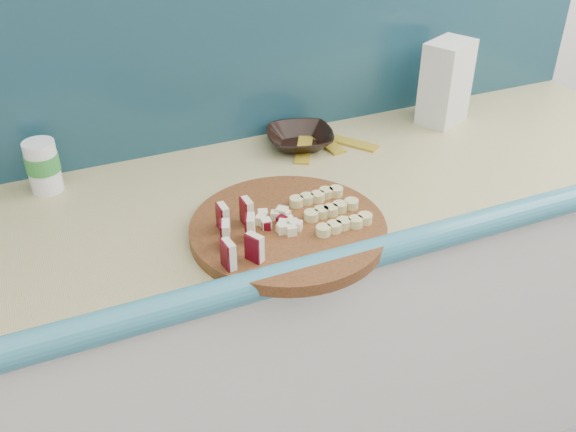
{
  "coord_description": "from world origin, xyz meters",
  "views": [
    {
      "loc": [
        -0.34,
        0.34,
        1.65
      ],
      "look_at": [
        0.09,
        1.33,
        0.95
      ],
      "focal_mm": 40.0,
      "sensor_mm": 36.0,
      "label": 1
    }
  ],
  "objects": [
    {
      "name": "apple_chunks",
      "position": [
        0.07,
        1.33,
        0.94
      ],
      "size": [
        0.06,
        0.07,
        0.02
      ],
      "color": "#F7F1C6",
      "rests_on": "cutting_board"
    },
    {
      "name": "flour_bag",
      "position": [
        0.7,
        1.66,
        1.02
      ],
      "size": [
        0.16,
        0.14,
        0.22
      ],
      "primitive_type": "cube",
      "rotation": [
        0.0,
        0.0,
        0.45
      ],
      "color": "silver",
      "rests_on": "kitchen_counter"
    },
    {
      "name": "brown_bowl",
      "position": [
        0.28,
        1.68,
        0.93
      ],
      "size": [
        0.2,
        0.2,
        0.04
      ],
      "primitive_type": "imported",
      "rotation": [
        0.0,
        0.0,
        -0.24
      ],
      "color": "black",
      "rests_on": "kitchen_counter"
    },
    {
      "name": "banana_peel",
      "position": [
        0.34,
        1.66,
        0.91
      ],
      "size": [
        0.24,
        0.2,
        0.01
      ],
      "rotation": [
        0.0,
        0.0,
        -0.07
      ],
      "color": "gold",
      "rests_on": "kitchen_counter"
    },
    {
      "name": "cutting_board",
      "position": [
        0.09,
        1.33,
        0.92
      ],
      "size": [
        0.41,
        0.41,
        0.02
      ],
      "primitive_type": "cylinder",
      "rotation": [
        0.0,
        0.0,
        0.03
      ],
      "color": "#43210E",
      "rests_on": "kitchen_counter"
    },
    {
      "name": "backsplash",
      "position": [
        0.1,
        1.79,
        1.16
      ],
      "size": [
        2.2,
        0.02,
        0.5
      ],
      "primitive_type": "cube",
      "color": "teal",
      "rests_on": "kitchen_counter"
    },
    {
      "name": "apple_wedges",
      "position": [
        -0.02,
        1.3,
        0.96
      ],
      "size": [
        0.1,
        0.16,
        0.05
      ],
      "color": "beige",
      "rests_on": "cutting_board"
    },
    {
      "name": "canister",
      "position": [
        -0.33,
        1.71,
        0.97
      ],
      "size": [
        0.07,
        0.07,
        0.12
      ],
      "rotation": [
        0.0,
        0.0,
        0.04
      ],
      "color": "white",
      "rests_on": "kitchen_counter"
    },
    {
      "name": "kitchen_counter",
      "position": [
        0.1,
        1.5,
        0.46
      ],
      "size": [
        2.2,
        0.63,
        0.91
      ],
      "color": "white",
      "rests_on": "ground"
    },
    {
      "name": "banana_slices",
      "position": [
        0.19,
        1.33,
        0.94
      ],
      "size": [
        0.13,
        0.15,
        0.02
      ],
      "color": "#D6CF83",
      "rests_on": "cutting_board"
    }
  ]
}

